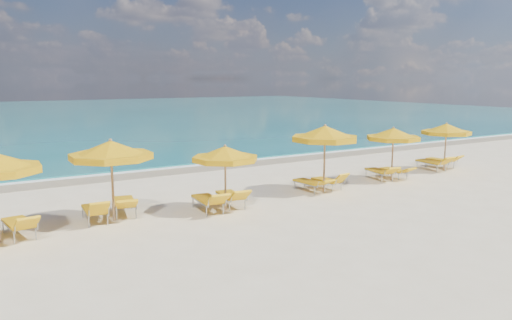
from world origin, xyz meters
TOP-DOWN VIEW (x-y plane):
  - ground_plane at (0.00, 0.00)m, footprint 120.00×120.00m
  - ocean at (0.00, 48.00)m, footprint 120.00×80.00m
  - wet_sand_band at (0.00, 7.40)m, footprint 120.00×2.60m
  - foam_line at (0.00, 8.20)m, footprint 120.00×1.20m
  - whitecap_near at (-6.00, 17.00)m, footprint 14.00×0.36m
  - whitecap_far at (8.00, 24.00)m, footprint 18.00×0.30m
  - umbrella_2 at (-5.85, 0.23)m, footprint 3.28×3.28m
  - umbrella_3 at (-2.38, -0.47)m, footprint 2.64×2.64m
  - umbrella_4 at (2.17, 0.05)m, footprint 3.37×3.37m
  - umbrella_5 at (6.01, 0.23)m, footprint 2.76×2.76m
  - umbrella_6 at (9.84, 0.55)m, footprint 2.40×2.40m
  - lounger_1_right at (-8.49, 0.01)m, footprint 0.84×1.87m
  - lounger_2_left at (-6.37, 0.44)m, footprint 0.72×1.78m
  - lounger_2_right at (-5.37, 0.74)m, footprint 1.03×2.07m
  - lounger_3_left at (-2.92, -0.29)m, footprint 0.78×1.95m
  - lounger_3_right at (-1.99, -0.14)m, footprint 0.85×1.92m
  - lounger_4_left at (1.70, 0.30)m, footprint 0.74×1.84m
  - lounger_4_right at (2.54, 0.28)m, footprint 0.70×1.64m
  - lounger_5_left at (5.64, 0.55)m, footprint 0.89×1.87m
  - lounger_5_right at (6.46, 0.49)m, footprint 0.59×1.71m
  - lounger_6_left at (9.36, 0.87)m, footprint 0.74×1.92m
  - lounger_6_right at (10.39, 1.15)m, footprint 0.75×1.80m

SIDE VIEW (x-z plane):
  - ground_plane at x=0.00m, z-range 0.00..0.00m
  - ocean at x=0.00m, z-range -0.15..0.15m
  - wet_sand_band at x=0.00m, z-range -0.01..0.01m
  - foam_line at x=0.00m, z-range -0.01..0.01m
  - whitecap_near at x=-6.00m, z-range -0.03..0.03m
  - whitecap_far at x=8.00m, z-range -0.03..0.03m
  - lounger_5_right at x=6.46m, z-range -0.11..0.51m
  - lounger_4_right at x=2.54m, z-range -0.18..0.59m
  - lounger_4_left at x=1.70m, z-range -0.11..0.53m
  - lounger_6_right at x=10.39m, z-range -0.15..0.58m
  - lounger_5_left at x=5.64m, z-range -0.15..0.58m
  - lounger_2_left at x=-6.37m, z-range -0.20..0.65m
  - lounger_1_right at x=-8.49m, z-range -0.18..0.63m
  - lounger_3_right at x=-1.99m, z-range -0.17..0.63m
  - lounger_6_left at x=9.36m, z-range -0.18..0.63m
  - lounger_3_left at x=-2.92m, z-range -0.18..0.65m
  - lounger_2_right at x=-5.37m, z-range -0.15..0.63m
  - umbrella_3 at x=-2.38m, z-range 0.77..2.96m
  - umbrella_6 at x=9.84m, z-range 0.80..3.07m
  - umbrella_5 at x=6.01m, z-range 0.81..3.09m
  - umbrella_2 at x=-5.85m, z-range 0.89..3.41m
  - umbrella_4 at x=2.17m, z-range 0.91..3.50m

